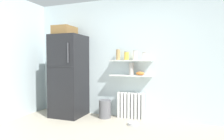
{
  "coord_description": "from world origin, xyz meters",
  "views": [
    {
      "loc": [
        1.2,
        -2.2,
        1.24
      ],
      "look_at": [
        -0.21,
        1.6,
        1.05
      ],
      "focal_mm": 32.07,
      "sensor_mm": 36.0,
      "label": 1
    }
  ],
  "objects_px": {
    "refrigerator": "(69,74)",
    "storage_jar_3": "(144,56)",
    "storage_jar_2": "(135,55)",
    "vase": "(131,69)",
    "trash_bin": "(105,109)",
    "shelf_bowl": "(140,73)",
    "storage_jar_1": "(126,56)",
    "radiator": "(131,106)",
    "pet_food_bowl": "(133,124)",
    "storage_jar_0": "(118,55)"
  },
  "relations": [
    {
      "from": "storage_jar_1",
      "to": "storage_jar_3",
      "type": "xyz_separation_m",
      "value": [
        0.38,
        0.0,
        -0.01
      ]
    },
    {
      "from": "refrigerator",
      "to": "vase",
      "type": "distance_m",
      "value": 1.41
    },
    {
      "from": "storage_jar_3",
      "to": "vase",
      "type": "xyz_separation_m",
      "value": [
        -0.27,
        0.0,
        -0.27
      ]
    },
    {
      "from": "radiator",
      "to": "trash_bin",
      "type": "height_order",
      "value": "radiator"
    },
    {
      "from": "vase",
      "to": "radiator",
      "type": "bearing_deg",
      "value": 114.96
    },
    {
      "from": "storage_jar_2",
      "to": "shelf_bowl",
      "type": "bearing_deg",
      "value": -0.0
    },
    {
      "from": "shelf_bowl",
      "to": "radiator",
      "type": "bearing_deg",
      "value": 171.58
    },
    {
      "from": "storage_jar_3",
      "to": "pet_food_bowl",
      "type": "bearing_deg",
      "value": -107.27
    },
    {
      "from": "storage_jar_0",
      "to": "storage_jar_3",
      "type": "bearing_deg",
      "value": 0.0
    },
    {
      "from": "trash_bin",
      "to": "storage_jar_2",
      "type": "bearing_deg",
      "value": 11.26
    },
    {
      "from": "storage_jar_0",
      "to": "storage_jar_3",
      "type": "distance_m",
      "value": 0.57
    },
    {
      "from": "refrigerator",
      "to": "pet_food_bowl",
      "type": "relative_size",
      "value": 9.63
    },
    {
      "from": "storage_jar_3",
      "to": "vase",
      "type": "bearing_deg",
      "value": 180.0
    },
    {
      "from": "trash_bin",
      "to": "refrigerator",
      "type": "bearing_deg",
      "value": -172.43
    },
    {
      "from": "shelf_bowl",
      "to": "trash_bin",
      "type": "height_order",
      "value": "shelf_bowl"
    },
    {
      "from": "refrigerator",
      "to": "storage_jar_1",
      "type": "relative_size",
      "value": 10.82
    },
    {
      "from": "storage_jar_2",
      "to": "vase",
      "type": "bearing_deg",
      "value": -180.0
    },
    {
      "from": "storage_jar_3",
      "to": "vase",
      "type": "relative_size",
      "value": 0.63
    },
    {
      "from": "trash_bin",
      "to": "pet_food_bowl",
      "type": "xyz_separation_m",
      "value": [
        0.7,
        -0.27,
        -0.17
      ]
    },
    {
      "from": "storage_jar_2",
      "to": "storage_jar_3",
      "type": "distance_m",
      "value": 0.19
    },
    {
      "from": "vase",
      "to": "pet_food_bowl",
      "type": "relative_size",
      "value": 1.25
    },
    {
      "from": "refrigerator",
      "to": "storage_jar_3",
      "type": "relative_size",
      "value": 12.26
    },
    {
      "from": "vase",
      "to": "shelf_bowl",
      "type": "distance_m",
      "value": 0.21
    },
    {
      "from": "storage_jar_2",
      "to": "storage_jar_3",
      "type": "bearing_deg",
      "value": -0.0
    },
    {
      "from": "refrigerator",
      "to": "storage_jar_0",
      "type": "xyz_separation_m",
      "value": [
        1.08,
        0.24,
        0.43
      ]
    },
    {
      "from": "storage_jar_0",
      "to": "storage_jar_1",
      "type": "bearing_deg",
      "value": 0.0
    },
    {
      "from": "radiator",
      "to": "shelf_bowl",
      "type": "xyz_separation_m",
      "value": [
        0.2,
        -0.03,
        0.7
      ]
    },
    {
      "from": "refrigerator",
      "to": "storage_jar_0",
      "type": "distance_m",
      "value": 1.19
    },
    {
      "from": "trash_bin",
      "to": "shelf_bowl",
      "type": "bearing_deg",
      "value": 9.66
    },
    {
      "from": "storage_jar_0",
      "to": "storage_jar_2",
      "type": "relative_size",
      "value": 1.21
    },
    {
      "from": "refrigerator",
      "to": "storage_jar_3",
      "type": "height_order",
      "value": "refrigerator"
    },
    {
      "from": "radiator",
      "to": "pet_food_bowl",
      "type": "distance_m",
      "value": 0.52
    },
    {
      "from": "storage_jar_3",
      "to": "shelf_bowl",
      "type": "relative_size",
      "value": 0.94
    },
    {
      "from": "refrigerator",
      "to": "shelf_bowl",
      "type": "relative_size",
      "value": 11.5
    },
    {
      "from": "shelf_bowl",
      "to": "pet_food_bowl",
      "type": "bearing_deg",
      "value": -96.13
    },
    {
      "from": "refrigerator",
      "to": "trash_bin",
      "type": "xyz_separation_m",
      "value": [
        0.83,
        0.11,
        -0.75
      ]
    },
    {
      "from": "storage_jar_0",
      "to": "radiator",
      "type": "bearing_deg",
      "value": 6.05
    },
    {
      "from": "storage_jar_1",
      "to": "shelf_bowl",
      "type": "bearing_deg",
      "value": 0.0
    },
    {
      "from": "vase",
      "to": "pet_food_bowl",
      "type": "xyz_separation_m",
      "value": [
        0.15,
        -0.39,
        -1.04
      ]
    },
    {
      "from": "refrigerator",
      "to": "storage_jar_0",
      "type": "relative_size",
      "value": 8.37
    },
    {
      "from": "radiator",
      "to": "storage_jar_1",
      "type": "bearing_deg",
      "value": -162.35
    },
    {
      "from": "storage_jar_3",
      "to": "pet_food_bowl",
      "type": "relative_size",
      "value": 0.79
    },
    {
      "from": "refrigerator",
      "to": "pet_food_bowl",
      "type": "xyz_separation_m",
      "value": [
        1.53,
        -0.16,
        -0.92
      ]
    },
    {
      "from": "storage_jar_3",
      "to": "shelf_bowl",
      "type": "xyz_separation_m",
      "value": [
        -0.08,
        0.0,
        -0.36
      ]
    },
    {
      "from": "refrigerator",
      "to": "storage_jar_0",
      "type": "height_order",
      "value": "refrigerator"
    },
    {
      "from": "radiator",
      "to": "storage_jar_2",
      "type": "bearing_deg",
      "value": -17.65
    },
    {
      "from": "vase",
      "to": "trash_bin",
      "type": "relative_size",
      "value": 0.67
    },
    {
      "from": "storage_jar_2",
      "to": "pet_food_bowl",
      "type": "relative_size",
      "value": 0.95
    },
    {
      "from": "radiator",
      "to": "shelf_bowl",
      "type": "distance_m",
      "value": 0.73
    },
    {
      "from": "storage_jar_0",
      "to": "pet_food_bowl",
      "type": "distance_m",
      "value": 1.47
    }
  ]
}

